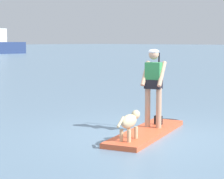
% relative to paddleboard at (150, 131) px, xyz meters
% --- Properties ---
extents(ground_plane, '(400.00, 400.00, 0.00)m').
position_rel_paddleboard_xyz_m(ground_plane, '(-0.21, -0.07, -0.05)').
color(ground_plane, slate).
extents(paddleboard, '(3.28, 1.67, 0.10)m').
position_rel_paddleboard_xyz_m(paddleboard, '(0.00, 0.00, 0.00)').
color(paddleboard, '#E55933').
rests_on(paddleboard, ground_plane).
extents(person_paddler, '(0.67, 0.58, 1.71)m').
position_rel_paddleboard_xyz_m(person_paddler, '(0.18, 0.06, 1.05)').
color(person_paddler, tan).
rests_on(person_paddler, paddleboard).
extents(dog, '(1.01, 0.41, 0.53)m').
position_rel_paddleboard_xyz_m(dog, '(-1.08, -0.35, 0.40)').
color(dog, '#CCB78C').
rests_on(dog, paddleboard).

